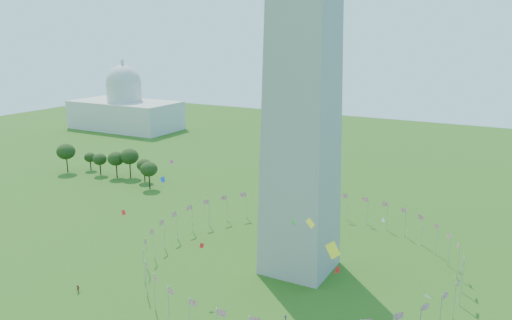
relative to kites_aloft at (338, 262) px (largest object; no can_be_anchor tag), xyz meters
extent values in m
cylinder|color=silver|center=(19.58, 29.50, -14.42)|extent=(0.24, 0.24, 9.00)
cylinder|color=silver|center=(18.97, 36.45, -14.42)|extent=(0.24, 0.24, 9.00)
cylinder|color=silver|center=(17.16, 43.18, -14.42)|extent=(0.24, 0.24, 9.00)
cylinder|color=silver|center=(14.22, 49.50, -14.42)|extent=(0.24, 0.24, 9.00)
cylinder|color=silver|center=(10.22, 55.21, -14.42)|extent=(0.24, 0.24, 9.00)
cylinder|color=silver|center=(5.29, 60.14, -14.42)|extent=(0.24, 0.24, 9.00)
cylinder|color=silver|center=(-0.42, 64.14, -14.42)|extent=(0.24, 0.24, 9.00)
cylinder|color=silver|center=(-6.74, 67.09, -14.42)|extent=(0.24, 0.24, 9.00)
cylinder|color=silver|center=(-13.48, 68.89, -14.42)|extent=(0.24, 0.24, 9.00)
cylinder|color=silver|center=(-20.42, 69.50, -14.42)|extent=(0.24, 0.24, 9.00)
cylinder|color=silver|center=(-27.37, 68.89, -14.42)|extent=(0.24, 0.24, 9.00)
cylinder|color=silver|center=(-34.10, 67.09, -14.42)|extent=(0.24, 0.24, 9.00)
cylinder|color=silver|center=(-40.42, 64.14, -14.42)|extent=(0.24, 0.24, 9.00)
cylinder|color=silver|center=(-46.13, 60.14, -14.42)|extent=(0.24, 0.24, 9.00)
cylinder|color=silver|center=(-51.06, 55.21, -14.42)|extent=(0.24, 0.24, 9.00)
cylinder|color=silver|center=(-55.06, 49.50, -14.42)|extent=(0.24, 0.24, 9.00)
cylinder|color=silver|center=(-58.01, 43.18, -14.42)|extent=(0.24, 0.24, 9.00)
cylinder|color=silver|center=(-59.82, 36.45, -14.42)|extent=(0.24, 0.24, 9.00)
cylinder|color=silver|center=(-60.42, 29.50, -14.42)|extent=(0.24, 0.24, 9.00)
cylinder|color=silver|center=(-59.82, 22.55, -14.42)|extent=(0.24, 0.24, 9.00)
cylinder|color=silver|center=(-58.01, 15.82, -14.42)|extent=(0.24, 0.24, 9.00)
cylinder|color=silver|center=(-55.06, 9.50, -14.42)|extent=(0.24, 0.24, 9.00)
cylinder|color=silver|center=(-51.06, 3.79, -14.42)|extent=(0.24, 0.24, 9.00)
cylinder|color=silver|center=(-46.13, -1.14, -14.42)|extent=(0.24, 0.24, 9.00)
cylinder|color=silver|center=(-40.42, -5.14, -14.42)|extent=(0.24, 0.24, 9.00)
cylinder|color=silver|center=(-34.10, -8.09, -14.42)|extent=(0.24, 0.24, 9.00)
cylinder|color=silver|center=(-27.37, -9.89, -14.42)|extent=(0.24, 0.24, 9.00)
cylinder|color=silver|center=(17.16, 15.82, -14.42)|extent=(0.24, 0.24, 9.00)
cylinder|color=silver|center=(18.97, 22.55, -14.42)|extent=(0.24, 0.24, 9.00)
imported|color=#20244B|center=(-12.76, 4.70, -18.18)|extent=(1.02, 1.08, 1.47)
imported|color=#5A1418|center=(-62.03, -7.64, -18.02)|extent=(0.85, 1.26, 1.80)
plane|color=white|center=(15.98, 2.95, -4.25)|extent=(1.67, 1.51, 1.81)
plane|color=yellow|center=(8.80, -28.65, 15.85)|extent=(1.64, 2.01, 2.05)
plane|color=blue|center=(-43.88, 3.82, 8.93)|extent=(0.47, 1.48, 1.54)
plane|color=#CC2699|center=(-58.77, 26.08, 6.32)|extent=(0.60, 1.62, 1.52)
plane|color=red|center=(-34.93, 5.80, -6.33)|extent=(1.21, 0.61, 1.36)
plane|color=yellow|center=(-3.62, -5.29, 8.96)|extent=(1.70, 1.29, 1.62)
plane|color=red|center=(-4.36, 13.06, -8.45)|extent=(1.66, 0.88, 1.73)
plane|color=red|center=(-81.30, 29.10, -13.92)|extent=(1.35, 1.68, 1.47)
plane|color=white|center=(4.31, 15.34, 3.92)|extent=(0.90, 0.41, 0.95)
plane|color=green|center=(-12.51, 7.27, 3.19)|extent=(1.61, 1.88, 2.38)
ellipsoid|color=#294416|center=(-149.64, 66.57, -12.56)|extent=(8.14, 8.14, 12.72)
ellipsoid|color=#294416|center=(-143.27, 74.17, -14.92)|extent=(5.12, 5.12, 8.01)
ellipsoid|color=#294416|center=(-133.52, 70.57, -14.19)|extent=(6.05, 6.05, 9.46)
ellipsoid|color=#294416|center=(-124.44, 71.12, -13.39)|extent=(7.07, 7.07, 11.05)
ellipsoid|color=#294416|center=(-119.31, 73.91, -12.72)|extent=(7.93, 7.93, 12.40)
ellipsoid|color=#294416|center=(-109.43, 71.71, -14.15)|extent=(6.11, 6.11, 9.54)
ellipsoid|color=#294416|center=(-101.24, 65.12, -13.52)|extent=(6.92, 6.92, 10.81)
camera|label=1|loc=(27.33, -82.56, 41.49)|focal=35.00mm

